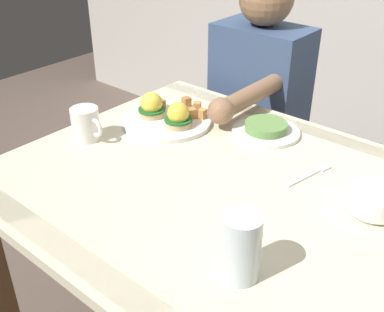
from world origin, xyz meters
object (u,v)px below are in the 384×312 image
at_px(coffee_mug, 86,123).
at_px(water_glass_near, 241,251).
at_px(dining_table, 239,226).
at_px(fruit_bowl, 375,201).
at_px(diner_person, 255,107).
at_px(fork, 311,174).
at_px(side_plate, 266,130).
at_px(eggs_benedict_plate, 167,116).

height_order(coffee_mug, water_glass_near, water_glass_near).
bearing_deg(dining_table, coffee_mug, -172.27).
relative_size(dining_table, water_glass_near, 8.77).
bearing_deg(fruit_bowl, diner_person, 142.79).
relative_size(coffee_mug, diner_person, 0.10).
height_order(fork, side_plate, side_plate).
distance_m(fruit_bowl, fork, 0.19).
xyz_separation_m(coffee_mug, water_glass_near, (0.65, -0.16, 0.01)).
height_order(eggs_benedict_plate, water_glass_near, water_glass_near).
bearing_deg(coffee_mug, dining_table, 7.73).
distance_m(water_glass_near, diner_person, 0.99).
height_order(water_glass_near, diner_person, diner_person).
bearing_deg(eggs_benedict_plate, fork, 2.57).
bearing_deg(eggs_benedict_plate, fruit_bowl, -2.46).
bearing_deg(fruit_bowl, dining_table, -155.26).
distance_m(fruit_bowl, water_glass_near, 0.37).
bearing_deg(eggs_benedict_plate, coffee_mug, -115.95).
xyz_separation_m(dining_table, coffee_mug, (-0.49, -0.07, 0.16)).
distance_m(coffee_mug, water_glass_near, 0.67).
bearing_deg(fruit_bowl, water_glass_near, -107.72).
relative_size(dining_table, side_plate, 6.00).
relative_size(eggs_benedict_plate, fork, 1.74).
bearing_deg(water_glass_near, side_plate, 117.81).
bearing_deg(coffee_mug, diner_person, 78.24).
relative_size(fruit_bowl, fork, 0.77).
bearing_deg(fork, eggs_benedict_plate, -177.43).
xyz_separation_m(water_glass_near, diner_person, (-0.51, 0.83, -0.15)).
relative_size(side_plate, diner_person, 0.18).
bearing_deg(diner_person, coffee_mug, -101.76).
xyz_separation_m(fruit_bowl, side_plate, (-0.39, 0.17, -0.02)).
bearing_deg(side_plate, diner_person, 127.52).
distance_m(eggs_benedict_plate, coffee_mug, 0.25).
relative_size(fork, diner_person, 0.14).
xyz_separation_m(dining_table, diner_person, (-0.35, 0.60, 0.02)).
bearing_deg(coffee_mug, water_glass_near, -14.09).
relative_size(dining_table, fork, 7.72).
distance_m(eggs_benedict_plate, fork, 0.48).
bearing_deg(eggs_benedict_plate, side_plate, 27.42).
bearing_deg(diner_person, water_glass_near, -58.34).
height_order(dining_table, side_plate, side_plate).
relative_size(dining_table, diner_person, 1.05).
xyz_separation_m(eggs_benedict_plate, water_glass_near, (0.54, -0.38, 0.03)).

